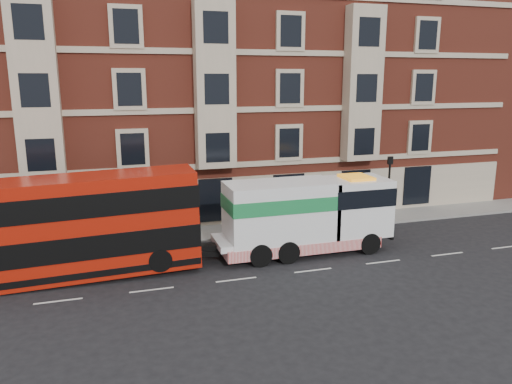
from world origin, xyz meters
TOP-DOWN VIEW (x-y plane):
  - ground at (0.00, 0.00)m, footprint 120.00×120.00m
  - sidewalk at (0.00, 7.50)m, footprint 90.00×3.00m
  - victorian_terrace at (0.50, 15.00)m, footprint 45.00×12.00m
  - lamp_post_west at (-6.00, 6.20)m, footprint 0.35×0.15m
  - lamp_post_east at (12.00, 6.20)m, footprint 0.35×0.15m
  - double_decker_bus at (-7.54, 2.58)m, footprint 12.19×2.80m
  - tow_truck at (4.53, 2.58)m, footprint 9.76×2.88m
  - pedestrian at (-9.07, 6.35)m, footprint 0.64×0.44m

SIDE VIEW (x-z plane):
  - ground at x=0.00m, z-range 0.00..0.00m
  - sidewalk at x=0.00m, z-range 0.00..0.15m
  - pedestrian at x=-9.07m, z-range 0.15..1.87m
  - tow_truck at x=4.53m, z-range 0.12..4.19m
  - double_decker_bus at x=-7.54m, z-range 0.15..5.08m
  - lamp_post_west at x=-6.00m, z-range 0.50..4.85m
  - lamp_post_east at x=12.00m, z-range 0.50..4.85m
  - victorian_terrace at x=0.50m, z-range -0.13..20.27m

